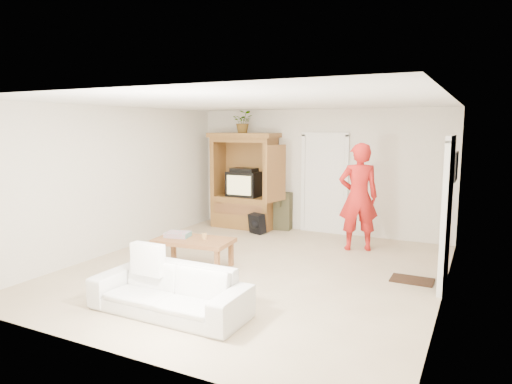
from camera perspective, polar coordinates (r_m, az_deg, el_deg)
floor at (r=7.29m, az=-0.23°, el=-9.73°), size 6.00×6.00×0.00m
ceiling at (r=6.94m, az=-0.25°, el=11.13°), size 6.00×6.00×0.00m
wall_back at (r=9.75m, az=7.79°, el=2.58°), size 5.50×0.00×5.50m
wall_front at (r=4.58m, az=-17.60°, el=-4.16°), size 5.50×0.00×5.50m
wall_left at (r=8.60m, az=-16.81°, el=1.55°), size 0.00×6.00×6.00m
wall_right at (r=6.27m, az=22.78°, el=-1.14°), size 0.00×6.00×6.00m
armoire at (r=10.11m, az=-1.36°, el=0.63°), size 1.82×1.14×2.10m
door_back at (r=9.71m, az=8.54°, el=0.88°), size 0.85×0.05×2.04m
doorway_right at (r=6.90m, az=22.81°, el=-2.68°), size 0.05×0.90×2.04m
framed_picture at (r=8.12m, az=23.74°, el=2.95°), size 0.03×0.60×0.48m
doormat at (r=7.19m, az=18.92°, el=-10.37°), size 0.60×0.40×0.02m
plant at (r=10.01m, az=-1.59°, el=8.75°), size 0.52×0.48×0.47m
man at (r=8.45m, az=12.68°, el=-0.61°), size 0.84×0.72×1.96m
sofa at (r=5.73m, az=-10.78°, el=-11.97°), size 1.96×0.77×0.57m
coffee_table at (r=7.43m, az=-7.77°, el=-6.27°), size 1.29×0.79×0.46m
towel at (r=7.58m, az=-9.75°, el=-5.24°), size 0.43×0.35×0.08m
candle at (r=7.36m, az=-6.46°, el=-5.51°), size 0.08×0.08×0.10m
backpack_black at (r=9.62m, az=0.14°, el=-4.03°), size 0.38×0.30×0.41m
backpack_olive at (r=10.02m, az=3.24°, el=-2.37°), size 0.46×0.36×0.81m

